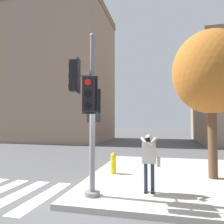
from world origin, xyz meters
TOP-DOWN VIEW (x-y plane):
  - ground_plane at (0.00, 0.00)m, footprint 160.00×160.00m
  - sidewalk_corner at (3.50, 3.50)m, footprint 8.00×8.00m
  - traffic_signal_pole at (0.21, 0.33)m, footprint 0.96×1.38m
  - person_photographer at (1.89, 1.02)m, footprint 0.58×0.54m
  - street_tree at (4.06, 3.18)m, footprint 2.85×2.85m
  - fire_hydrant at (0.31, 3.06)m, footprint 0.21×0.27m
  - building_left at (-12.94, 19.05)m, footprint 17.37×10.48m

SIDE VIEW (x-z plane):
  - ground_plane at x=0.00m, z-range 0.00..0.00m
  - sidewalk_corner at x=3.50m, z-range 0.00..0.15m
  - fire_hydrant at x=0.31m, z-range 0.15..0.97m
  - person_photographer at x=1.89m, z-range 0.32..2.01m
  - traffic_signal_pole at x=0.21m, z-range 0.41..5.07m
  - street_tree at x=4.06m, z-range 1.32..6.84m
  - building_left at x=-12.94m, z-range 0.01..16.08m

